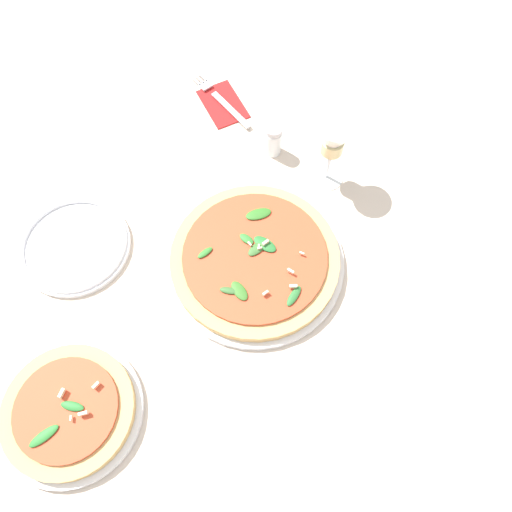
{
  "coord_description": "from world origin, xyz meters",
  "views": [
    {
      "loc": [
        -0.36,
        0.16,
        0.8
      ],
      "look_at": [
        -0.02,
        -0.0,
        0.03
      ],
      "focal_mm": 35.0,
      "sensor_mm": 36.0,
      "label": 1
    }
  ],
  "objects_px": {
    "shaker_pepper": "(273,141)",
    "wine_glass": "(333,141)",
    "pizza_arugula_main": "(256,259)",
    "fork": "(221,100)",
    "side_plate_white": "(75,245)",
    "pizza_personal_side": "(69,411)"
  },
  "relations": [
    {
      "from": "pizza_arugula_main",
      "to": "fork",
      "type": "height_order",
      "value": "pizza_arugula_main"
    },
    {
      "from": "pizza_arugula_main",
      "to": "wine_glass",
      "type": "xyz_separation_m",
      "value": [
        0.11,
        -0.2,
        0.09
      ]
    },
    {
      "from": "pizza_arugula_main",
      "to": "shaker_pepper",
      "type": "height_order",
      "value": "shaker_pepper"
    },
    {
      "from": "pizza_arugula_main",
      "to": "wine_glass",
      "type": "bearing_deg",
      "value": -61.8
    },
    {
      "from": "pizza_personal_side",
      "to": "wine_glass",
      "type": "xyz_separation_m",
      "value": [
        0.21,
        -0.57,
        0.09
      ]
    },
    {
      "from": "pizza_arugula_main",
      "to": "wine_glass",
      "type": "relative_size",
      "value": 2.09
    },
    {
      "from": "pizza_personal_side",
      "to": "shaker_pepper",
      "type": "bearing_deg",
      "value": -58.03
    },
    {
      "from": "pizza_arugula_main",
      "to": "fork",
      "type": "xyz_separation_m",
      "value": [
        0.37,
        -0.1,
        -0.01
      ]
    },
    {
      "from": "pizza_arugula_main",
      "to": "side_plate_white",
      "type": "distance_m",
      "value": 0.32
    },
    {
      "from": "side_plate_white",
      "to": "wine_glass",
      "type": "bearing_deg",
      "value": -97.2
    },
    {
      "from": "wine_glass",
      "to": "pizza_personal_side",
      "type": "bearing_deg",
      "value": 110.73
    },
    {
      "from": "pizza_arugula_main",
      "to": "shaker_pepper",
      "type": "relative_size",
      "value": 4.67
    },
    {
      "from": "side_plate_white",
      "to": "shaker_pepper",
      "type": "relative_size",
      "value": 2.94
    },
    {
      "from": "fork",
      "to": "side_plate_white",
      "type": "bearing_deg",
      "value": 104.55
    },
    {
      "from": "fork",
      "to": "side_plate_white",
      "type": "xyz_separation_m",
      "value": [
        -0.2,
        0.37,
        0.0
      ]
    },
    {
      "from": "side_plate_white",
      "to": "shaker_pepper",
      "type": "distance_m",
      "value": 0.42
    },
    {
      "from": "shaker_pepper",
      "to": "wine_glass",
      "type": "bearing_deg",
      "value": -146.84
    },
    {
      "from": "pizza_arugula_main",
      "to": "shaker_pepper",
      "type": "distance_m",
      "value": 0.25
    },
    {
      "from": "pizza_arugula_main",
      "to": "side_plate_white",
      "type": "relative_size",
      "value": 1.59
    },
    {
      "from": "side_plate_white",
      "to": "shaker_pepper",
      "type": "height_order",
      "value": "shaker_pepper"
    },
    {
      "from": "side_plate_white",
      "to": "fork",
      "type": "bearing_deg",
      "value": -61.92
    },
    {
      "from": "pizza_arugula_main",
      "to": "pizza_personal_side",
      "type": "bearing_deg",
      "value": 106.25
    }
  ]
}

